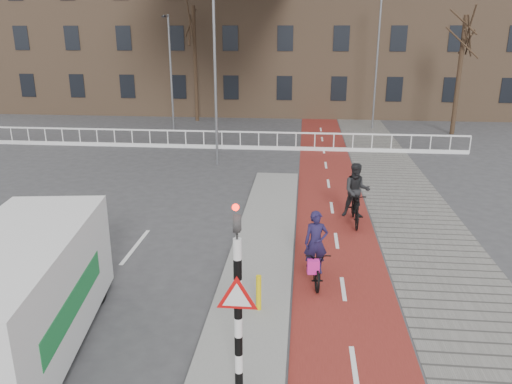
{
  "coord_description": "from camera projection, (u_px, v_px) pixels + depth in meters",
  "views": [
    {
      "loc": [
        0.4,
        -9.23,
        6.16
      ],
      "look_at": [
        -0.98,
        5.0,
        1.5
      ],
      "focal_mm": 35.0,
      "sensor_mm": 36.0,
      "label": 1
    }
  ],
  "objects": [
    {
      "name": "ground",
      "position": [
        279.0,
        332.0,
        10.68
      ],
      "size": [
        120.0,
        120.0,
        0.0
      ],
      "primitive_type": "plane",
      "color": "#38383A",
      "rests_on": "ground"
    },
    {
      "name": "bike_lane",
      "position": [
        329.0,
        191.0,
        20.01
      ],
      "size": [
        2.5,
        60.0,
        0.01
      ],
      "primitive_type": "cube",
      "color": "maroon",
      "rests_on": "ground"
    },
    {
      "name": "sidewalk",
      "position": [
        401.0,
        193.0,
        19.75
      ],
      "size": [
        3.0,
        60.0,
        0.01
      ],
      "primitive_type": "cube",
      "color": "slate",
      "rests_on": "ground"
    },
    {
      "name": "curb_island",
      "position": [
        262.0,
        250.0,
        14.51
      ],
      "size": [
        1.8,
        16.0,
        0.12
      ],
      "primitive_type": "cube",
      "color": "gray",
      "rests_on": "ground"
    },
    {
      "name": "traffic_signal",
      "position": [
        238.0,
        296.0,
        8.21
      ],
      "size": [
        0.8,
        0.8,
        3.68
      ],
      "color": "black",
      "rests_on": "curb_island"
    },
    {
      "name": "bollard",
      "position": [
        259.0,
        293.0,
        11.2
      ],
      "size": [
        0.12,
        0.12,
        0.84
      ],
      "primitive_type": "cylinder",
      "color": "yellow",
      "rests_on": "curb_island"
    },
    {
      "name": "cyclist_near",
      "position": [
        315.0,
        258.0,
        12.65
      ],
      "size": [
        0.81,
        1.85,
        1.88
      ],
      "rotation": [
        0.0,
        0.0,
        0.11
      ],
      "color": "black",
      "rests_on": "bike_lane"
    },
    {
      "name": "cyclist_far",
      "position": [
        356.0,
        199.0,
        16.36
      ],
      "size": [
        0.89,
        1.94,
        2.07
      ],
      "rotation": [
        0.0,
        0.0,
        0.01
      ],
      "color": "black",
      "rests_on": "bike_lane"
    },
    {
      "name": "van",
      "position": [
        19.0,
        296.0,
        9.67
      ],
      "size": [
        2.94,
        5.75,
        2.37
      ],
      "rotation": [
        0.0,
        0.0,
        0.14
      ],
      "color": "silver",
      "rests_on": "ground"
    },
    {
      "name": "railing",
      "position": [
        204.0,
        143.0,
        27.14
      ],
      "size": [
        28.0,
        0.1,
        0.99
      ],
      "color": "silver",
      "rests_on": "ground"
    },
    {
      "name": "townhouse_row",
      "position": [
        264.0,
        8.0,
        38.82
      ],
      "size": [
        46.0,
        10.0,
        15.9
      ],
      "color": "#7F6047",
      "rests_on": "ground"
    },
    {
      "name": "tree_mid",
      "position": [
        195.0,
        65.0,
        34.31
      ],
      "size": [
        0.25,
        0.25,
        7.71
      ],
      "primitive_type": "cylinder",
      "color": "black",
      "rests_on": "ground"
    },
    {
      "name": "tree_right",
      "position": [
        459.0,
        77.0,
        29.87
      ],
      "size": [
        0.27,
        0.27,
        6.99
      ],
      "primitive_type": "cylinder",
      "color": "black",
      "rests_on": "ground"
    },
    {
      "name": "streetlight_near",
      "position": [
        215.0,
        80.0,
        22.71
      ],
      "size": [
        0.12,
        0.12,
        7.94
      ],
      "primitive_type": "cylinder",
      "color": "slate",
      "rests_on": "ground"
    },
    {
      "name": "streetlight_left",
      "position": [
        171.0,
        74.0,
        31.12
      ],
      "size": [
        0.12,
        0.12,
        7.05
      ],
      "primitive_type": "cylinder",
      "color": "slate",
      "rests_on": "ground"
    },
    {
      "name": "streetlight_right",
      "position": [
        377.0,
        60.0,
        31.43
      ],
      "size": [
        0.12,
        0.12,
        8.75
      ],
      "primitive_type": "cylinder",
      "color": "slate",
      "rests_on": "ground"
    }
  ]
}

